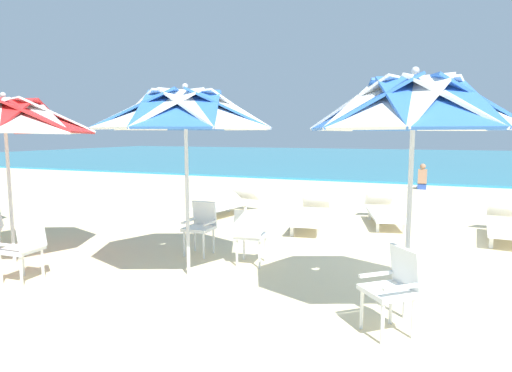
# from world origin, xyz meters

# --- Properties ---
(ground_plane) EXTENTS (80.00, 80.00, 0.00)m
(ground_plane) POSITION_xyz_m (0.00, 0.00, 0.00)
(ground_plane) COLOR beige
(sea) EXTENTS (80.00, 36.00, 0.10)m
(sea) POSITION_xyz_m (0.00, 27.96, 0.05)
(sea) COLOR teal
(sea) RESTS_ON ground
(surf_foam) EXTENTS (80.00, 0.70, 0.01)m
(surf_foam) POSITION_xyz_m (0.00, 9.66, 0.01)
(surf_foam) COLOR white
(surf_foam) RESTS_ON ground
(beach_umbrella_0) EXTENTS (2.17, 2.17, 2.66)m
(beach_umbrella_0) POSITION_xyz_m (-0.38, -2.90, 2.26)
(beach_umbrella_0) COLOR silver
(beach_umbrella_0) RESTS_ON ground
(plastic_chair_0) EXTENTS (0.63, 0.63, 0.87)m
(plastic_chair_0) POSITION_xyz_m (-0.48, -3.31, 0.50)
(plastic_chair_0) COLOR white
(plastic_chair_0) RESTS_ON ground
(beach_umbrella_1) EXTENTS (2.48, 2.48, 2.66)m
(beach_umbrella_1) POSITION_xyz_m (-3.30, -2.51, 2.28)
(beach_umbrella_1) COLOR silver
(beach_umbrella_1) RESTS_ON ground
(plastic_chair_1) EXTENTS (0.44, 0.47, 0.87)m
(plastic_chair_1) POSITION_xyz_m (-3.65, -1.49, 0.50)
(plastic_chair_1) COLOR white
(plastic_chair_1) RESTS_ON ground
(plastic_chair_2) EXTENTS (0.48, 0.51, 0.87)m
(plastic_chair_2) POSITION_xyz_m (-2.66, -1.77, 0.50)
(plastic_chair_2) COLOR white
(plastic_chair_2) RESTS_ON ground
(beach_umbrella_2) EXTENTS (2.54, 2.54, 2.59)m
(beach_umbrella_2) POSITION_xyz_m (-6.10, -3.00, 2.22)
(beach_umbrella_2) COLOR silver
(beach_umbrella_2) RESTS_ON ground
(plastic_chair_3) EXTENTS (0.49, 0.46, 0.87)m
(plastic_chair_3) POSITION_xyz_m (-5.18, -3.56, 0.50)
(plastic_chair_3) COLOR white
(plastic_chair_3) RESTS_ON ground
(sun_lounger_0) EXTENTS (0.83, 2.19, 0.62)m
(sun_lounger_0) POSITION_xyz_m (1.21, 1.49, 0.28)
(sun_lounger_0) COLOR white
(sun_lounger_0) RESTS_ON ground
(sun_lounger_1) EXTENTS (1.12, 2.23, 0.62)m
(sun_lounger_1) POSITION_xyz_m (-1.05, 2.10, 0.28)
(sun_lounger_1) COLOR white
(sun_lounger_1) RESTS_ON ground
(sun_lounger_2) EXTENTS (0.89, 2.21, 0.62)m
(sun_lounger_2) POSITION_xyz_m (-2.46, 1.12, 0.28)
(sun_lounger_2) COLOR white
(sun_lounger_2) RESTS_ON ground
(sun_lounger_3) EXTENTS (1.05, 2.23, 0.62)m
(sun_lounger_3) POSITION_xyz_m (-4.73, 1.74, 0.28)
(sun_lounger_3) COLOR white
(sun_lounger_3) RESTS_ON ground
(beachgoer_seated) EXTENTS (0.30, 0.93, 0.92)m
(beachgoer_seated) POSITION_xyz_m (-0.34, 8.88, 0.29)
(beachgoer_seated) COLOR #2D4CA5
(beachgoer_seated) RESTS_ON ground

